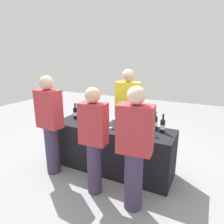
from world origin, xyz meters
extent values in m
plane|color=gray|center=(0.00, 0.00, 0.00)|extent=(12.00, 12.00, 0.00)
cube|color=black|center=(0.00, 0.00, 0.40)|extent=(2.08, 0.66, 0.80)
cylinder|color=black|center=(-0.81, 0.08, 0.90)|extent=(0.08, 0.08, 0.20)
cylinder|color=black|center=(-0.81, 0.08, 1.04)|extent=(0.03, 0.03, 0.07)
cylinder|color=black|center=(-0.81, 0.08, 1.08)|extent=(0.03, 0.03, 0.02)
cylinder|color=silver|center=(-0.81, 0.08, 0.89)|extent=(0.08, 0.08, 0.07)
cylinder|color=black|center=(-0.49, 0.10, 0.90)|extent=(0.07, 0.07, 0.21)
cylinder|color=black|center=(-0.49, 0.10, 1.05)|extent=(0.02, 0.02, 0.08)
cylinder|color=black|center=(-0.49, 0.10, 1.10)|extent=(0.03, 0.03, 0.02)
cylinder|color=silver|center=(-0.49, 0.10, 0.89)|extent=(0.07, 0.07, 0.07)
cylinder|color=black|center=(-0.22, 0.09, 0.90)|extent=(0.06, 0.06, 0.22)
cylinder|color=black|center=(-0.22, 0.09, 1.05)|extent=(0.02, 0.02, 0.07)
cylinder|color=maroon|center=(-0.22, 0.09, 1.09)|extent=(0.03, 0.03, 0.02)
cylinder|color=silver|center=(-0.22, 0.09, 0.89)|extent=(0.07, 0.07, 0.08)
cylinder|color=black|center=(0.09, 0.12, 0.91)|extent=(0.08, 0.08, 0.23)
cylinder|color=black|center=(0.09, 0.12, 1.07)|extent=(0.03, 0.03, 0.08)
cylinder|color=black|center=(0.09, 0.12, 1.11)|extent=(0.03, 0.03, 0.02)
cylinder|color=silver|center=(0.09, 0.12, 0.90)|extent=(0.08, 0.08, 0.08)
cylinder|color=black|center=(0.24, 0.17, 0.90)|extent=(0.07, 0.07, 0.20)
cylinder|color=black|center=(0.24, 0.17, 1.04)|extent=(0.03, 0.03, 0.09)
cylinder|color=black|center=(0.24, 0.17, 1.09)|extent=(0.03, 0.03, 0.02)
cylinder|color=silver|center=(0.24, 0.17, 0.89)|extent=(0.08, 0.08, 0.07)
cylinder|color=black|center=(0.52, 0.10, 0.92)|extent=(0.08, 0.08, 0.24)
cylinder|color=black|center=(0.52, 0.10, 1.08)|extent=(0.03, 0.03, 0.08)
cylinder|color=maroon|center=(0.52, 0.10, 1.13)|extent=(0.03, 0.03, 0.02)
cylinder|color=silver|center=(0.52, 0.10, 0.90)|extent=(0.08, 0.08, 0.08)
cylinder|color=black|center=(0.68, 0.17, 0.91)|extent=(0.07, 0.07, 0.22)
cylinder|color=black|center=(0.68, 0.17, 1.06)|extent=(0.03, 0.03, 0.09)
cylinder|color=gold|center=(0.68, 0.17, 1.11)|extent=(0.03, 0.03, 0.02)
cylinder|color=silver|center=(0.68, 0.17, 0.89)|extent=(0.07, 0.07, 0.08)
cylinder|color=black|center=(0.82, 0.10, 0.90)|extent=(0.08, 0.08, 0.20)
cylinder|color=black|center=(0.82, 0.10, 1.04)|extent=(0.03, 0.03, 0.08)
cylinder|color=black|center=(0.82, 0.10, 1.08)|extent=(0.03, 0.03, 0.02)
cylinder|color=silver|center=(0.82, 0.10, 0.89)|extent=(0.08, 0.08, 0.07)
cylinder|color=silver|center=(-0.42, -0.15, 0.80)|extent=(0.06, 0.06, 0.00)
cylinder|color=silver|center=(-0.42, -0.15, 0.83)|extent=(0.01, 0.01, 0.06)
sphere|color=silver|center=(-0.42, -0.15, 0.89)|extent=(0.07, 0.07, 0.07)
sphere|color=#590C19|center=(-0.42, -0.15, 0.88)|extent=(0.04, 0.04, 0.04)
cylinder|color=silver|center=(-0.08, -0.14, 0.80)|extent=(0.06, 0.06, 0.00)
cylinder|color=silver|center=(-0.08, -0.14, 0.84)|extent=(0.01, 0.01, 0.07)
sphere|color=silver|center=(-0.08, -0.14, 0.90)|extent=(0.07, 0.07, 0.07)
cylinder|color=silver|center=(0.01, -0.07, 0.80)|extent=(0.06, 0.06, 0.00)
cylinder|color=silver|center=(0.01, -0.07, 0.84)|extent=(0.01, 0.01, 0.08)
sphere|color=silver|center=(0.01, -0.07, 0.91)|extent=(0.06, 0.06, 0.06)
cylinder|color=silver|center=(0.32, -0.08, 0.80)|extent=(0.06, 0.06, 0.00)
cylinder|color=silver|center=(0.32, -0.08, 0.84)|extent=(0.01, 0.01, 0.08)
sphere|color=silver|center=(0.32, -0.08, 0.91)|extent=(0.06, 0.06, 0.06)
sphere|color=#590C19|center=(0.32, -0.08, 0.90)|extent=(0.04, 0.04, 0.04)
cylinder|color=silver|center=(0.59, -0.18, 0.80)|extent=(0.07, 0.07, 0.00)
cylinder|color=silver|center=(0.59, -0.18, 0.84)|extent=(0.01, 0.01, 0.08)
sphere|color=silver|center=(0.59, -0.18, 0.91)|extent=(0.06, 0.06, 0.06)
sphere|color=#590C19|center=(0.59, -0.18, 0.90)|extent=(0.03, 0.03, 0.03)
cylinder|color=silver|center=(0.72, -0.11, 0.80)|extent=(0.07, 0.07, 0.00)
cylinder|color=silver|center=(0.72, -0.11, 0.84)|extent=(0.01, 0.01, 0.07)
sphere|color=silver|center=(0.72, -0.11, 0.91)|extent=(0.07, 0.07, 0.07)
sphere|color=#590C19|center=(0.72, -0.11, 0.90)|extent=(0.04, 0.04, 0.04)
cylinder|color=black|center=(0.06, 0.54, 0.42)|extent=(0.23, 0.23, 0.85)
cube|color=yellow|center=(0.06, 0.54, 1.17)|extent=(0.44, 0.26, 0.64)
sphere|color=#D8AD8C|center=(0.06, 0.54, 1.60)|extent=(0.23, 0.23, 0.23)
cylinder|color=#3F3351|center=(-0.85, -0.54, 0.41)|extent=(0.22, 0.22, 0.82)
cube|color=#B23338|center=(-0.85, -0.54, 1.12)|extent=(0.42, 0.25, 0.61)
sphere|color=#D8AD8C|center=(-0.85, -0.54, 1.54)|extent=(0.22, 0.22, 0.22)
cylinder|color=#3F3351|center=(0.05, -0.67, 0.38)|extent=(0.21, 0.21, 0.77)
cube|color=#B23338|center=(0.05, -0.67, 1.06)|extent=(0.39, 0.23, 0.58)
sphere|color=#D8AD8C|center=(0.05, -0.67, 1.45)|extent=(0.21, 0.21, 0.21)
cylinder|color=#3F3351|center=(0.67, -0.72, 0.40)|extent=(0.23, 0.23, 0.80)
cube|color=#B23338|center=(0.67, -0.72, 1.10)|extent=(0.45, 0.28, 0.60)
sphere|color=beige|center=(0.67, -0.72, 1.51)|extent=(0.22, 0.22, 0.22)
cube|color=white|center=(-0.76, 0.89, 0.42)|extent=(0.46, 0.10, 0.85)
camera|label=1|loc=(1.42, -2.83, 1.94)|focal=32.09mm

